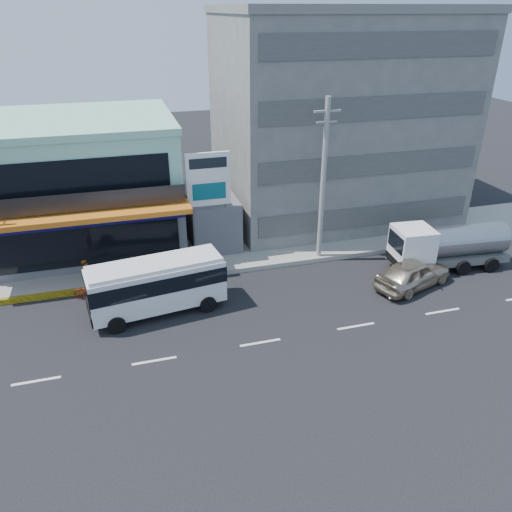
{
  "coord_description": "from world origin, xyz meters",
  "views": [
    {
      "loc": [
        -5.5,
        -18.62,
        14.33
      ],
      "look_at": [
        1.13,
        4.73,
        2.2
      ],
      "focal_mm": 35.0,
      "sensor_mm": 36.0,
      "label": 1
    }
  ],
  "objects": [
    {
      "name": "sedan",
      "position": [
        9.84,
        2.79,
        0.83
      ],
      "size": [
        5.27,
        3.46,
        1.67
      ],
      "primitive_type": "imported",
      "rotation": [
        0.0,
        0.0,
        1.9
      ],
      "color": "beige",
      "rests_on": "ground"
    },
    {
      "name": "shop_building",
      "position": [
        -8.0,
        13.95,
        4.0
      ],
      "size": [
        12.4,
        11.7,
        8.0
      ],
      "color": "#504F55",
      "rests_on": "ground"
    },
    {
      "name": "concrete_building",
      "position": [
        10.0,
        15.0,
        7.0
      ],
      "size": [
        16.0,
        12.0,
        14.0
      ],
      "primitive_type": "cube",
      "color": "gray",
      "rests_on": "ground"
    },
    {
      "name": "satellite_dish",
      "position": [
        0.0,
        11.0,
        3.58
      ],
      "size": [
        1.5,
        1.5,
        0.15
      ],
      "primitive_type": "cylinder",
      "color": "slate",
      "rests_on": "gap_structure"
    },
    {
      "name": "utility_pole_near",
      "position": [
        6.0,
        7.4,
        5.15
      ],
      "size": [
        1.6,
        0.3,
        10.0
      ],
      "color": "#999993",
      "rests_on": "ground"
    },
    {
      "name": "tanker_truck",
      "position": [
        12.86,
        4.3,
        1.51
      ],
      "size": [
        7.28,
        2.81,
        2.81
      ],
      "color": "silver",
      "rests_on": "ground"
    },
    {
      "name": "billboard",
      "position": [
        -0.5,
        9.2,
        4.93
      ],
      "size": [
        2.6,
        0.18,
        6.9
      ],
      "color": "gray",
      "rests_on": "ground"
    },
    {
      "name": "gap_structure",
      "position": [
        0.0,
        12.0,
        1.75
      ],
      "size": [
        3.0,
        6.0,
        3.5
      ],
      "primitive_type": "cube",
      "color": "#504F55",
      "rests_on": "ground"
    },
    {
      "name": "minibus",
      "position": [
        -4.34,
        4.11,
        1.72
      ],
      "size": [
        7.14,
        3.18,
        2.89
      ],
      "color": "silver",
      "rests_on": "ground"
    },
    {
      "name": "motorcycle_rider",
      "position": [
        -7.8,
        6.34,
        0.79
      ],
      "size": [
        1.97,
        1.21,
        2.38
      ],
      "color": "#60110D",
      "rests_on": "ground"
    },
    {
      "name": "sidewalk",
      "position": [
        5.0,
        9.5,
        0.15
      ],
      "size": [
        70.0,
        5.0,
        0.3
      ],
      "primitive_type": "cube",
      "color": "gray",
      "rests_on": "ground"
    },
    {
      "name": "ground",
      "position": [
        0.0,
        0.0,
        0.0
      ],
      "size": [
        120.0,
        120.0,
        0.0
      ],
      "primitive_type": "plane",
      "color": "black",
      "rests_on": "ground"
    }
  ]
}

